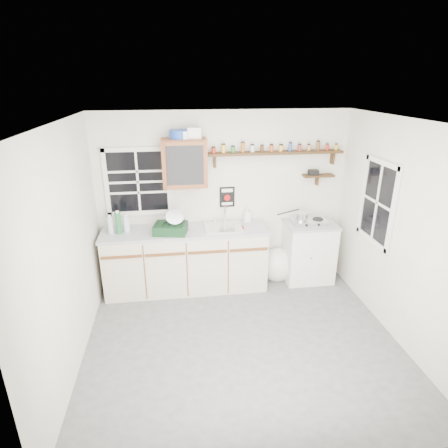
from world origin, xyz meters
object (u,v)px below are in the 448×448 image
object	(u,v)px
right_cabinet	(308,251)
dish_rack	(172,226)
main_cabinet	(186,259)
upper_cabinet	(185,163)
hotplate	(309,222)
spice_shelf	(275,152)

from	to	relation	value
right_cabinet	dish_rack	bearing A→B (deg)	-176.56
main_cabinet	dish_rack	distance (m)	0.60
upper_cabinet	dish_rack	size ratio (longest dim) A/B	1.33
upper_cabinet	main_cabinet	bearing A→B (deg)	-103.68
upper_cabinet	hotplate	world-z (taller)	upper_cabinet
spice_shelf	dish_rack	distance (m)	1.75
main_cabinet	upper_cabinet	size ratio (longest dim) A/B	3.55
right_cabinet	upper_cabinet	xyz separation A→B (m)	(-1.80, 0.12, 1.37)
dish_rack	upper_cabinet	bearing A→B (deg)	59.41
right_cabinet	spice_shelf	xyz separation A→B (m)	(-0.54, 0.19, 1.47)
upper_cabinet	spice_shelf	bearing A→B (deg)	3.15
right_cabinet	dish_rack	xyz separation A→B (m)	(-2.01, -0.12, 0.57)
right_cabinet	dish_rack	world-z (taller)	dish_rack
main_cabinet	right_cabinet	xyz separation A→B (m)	(1.83, 0.03, -0.01)
main_cabinet	hotplate	size ratio (longest dim) A/B	4.53
main_cabinet	right_cabinet	distance (m)	1.84
right_cabinet	spice_shelf	size ratio (longest dim) A/B	0.48
main_cabinet	hotplate	xyz separation A→B (m)	(1.81, 0.01, 0.48)
upper_cabinet	right_cabinet	bearing A→B (deg)	-3.76
right_cabinet	spice_shelf	bearing A→B (deg)	160.98
right_cabinet	hotplate	size ratio (longest dim) A/B	1.79
main_cabinet	upper_cabinet	xyz separation A→B (m)	(0.03, 0.14, 1.36)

